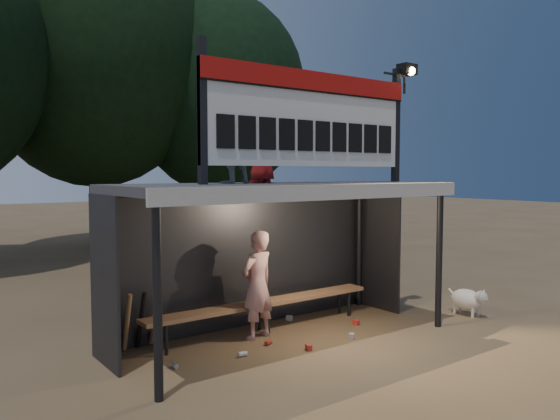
% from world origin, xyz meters
% --- Properties ---
extents(ground, '(80.00, 80.00, 0.00)m').
position_xyz_m(ground, '(0.00, 0.00, 0.00)').
color(ground, brown).
rests_on(ground, ground).
extents(player, '(0.66, 0.51, 1.62)m').
position_xyz_m(player, '(-0.27, 0.33, 0.81)').
color(player, silver).
rests_on(player, ground).
extents(child_a, '(0.58, 0.47, 1.14)m').
position_xyz_m(child_a, '(-0.80, 0.20, 2.89)').
color(child_a, gray).
rests_on(child_a, dugout_shelter).
extents(child_b, '(0.51, 0.34, 1.02)m').
position_xyz_m(child_b, '(-0.12, 0.44, 2.83)').
color(child_b, maroon).
rests_on(child_b, dugout_shelter).
extents(dugout_shelter, '(5.10, 2.08, 2.32)m').
position_xyz_m(dugout_shelter, '(0.00, 0.24, 1.85)').
color(dugout_shelter, '#3B3B3D').
rests_on(dugout_shelter, ground).
extents(scoreboard_assembly, '(4.10, 0.27, 1.99)m').
position_xyz_m(scoreboard_assembly, '(0.56, -0.01, 3.32)').
color(scoreboard_assembly, black).
rests_on(scoreboard_assembly, dugout_shelter).
extents(bench, '(4.00, 0.35, 0.48)m').
position_xyz_m(bench, '(0.00, 0.55, 0.43)').
color(bench, '#9A6D48').
rests_on(bench, ground).
extents(tree_mid, '(7.22, 7.22, 10.36)m').
position_xyz_m(tree_mid, '(1.00, 11.50, 6.17)').
color(tree_mid, black).
rests_on(tree_mid, ground).
extents(tree_right, '(6.08, 6.08, 8.72)m').
position_xyz_m(tree_right, '(5.00, 10.50, 5.19)').
color(tree_right, black).
rests_on(tree_right, ground).
extents(dog, '(0.36, 0.81, 0.49)m').
position_xyz_m(dog, '(3.40, -0.78, 0.28)').
color(dog, white).
rests_on(dog, ground).
extents(bats, '(0.67, 0.35, 0.84)m').
position_xyz_m(bats, '(-1.99, 0.82, 0.43)').
color(bats, '#9F774A').
rests_on(bats, ground).
extents(litter, '(3.31, 1.50, 0.08)m').
position_xyz_m(litter, '(0.01, -0.10, 0.04)').
color(litter, red).
rests_on(litter, ground).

